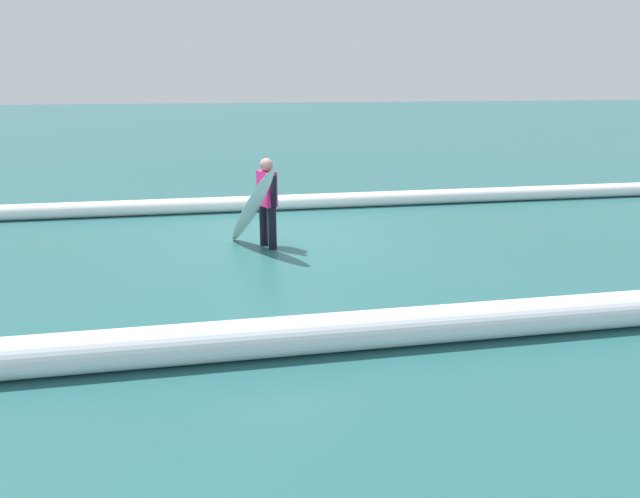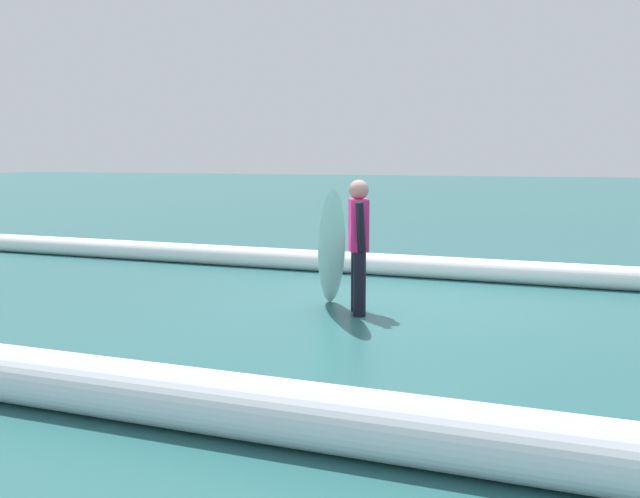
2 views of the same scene
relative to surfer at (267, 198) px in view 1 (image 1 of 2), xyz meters
The scene contains 5 objects.
ground_plane 0.95m from the surfer, 129.54° to the right, with size 120.78×120.78×0.00m, color #255A5B.
surfer is the anchor object (origin of this frame).
surfboard 0.33m from the surfer, 25.21° to the left, with size 0.85×1.49×1.46m.
wave_crest_foreground 2.85m from the surfer, 88.40° to the right, with size 0.32×0.32×24.15m, color white.
wave_crest_midground 3.97m from the surfer, 83.01° to the left, with size 0.41×0.41×21.70m, color white.
Camera 1 is at (1.13, 9.41, 2.71)m, focal length 31.50 mm.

